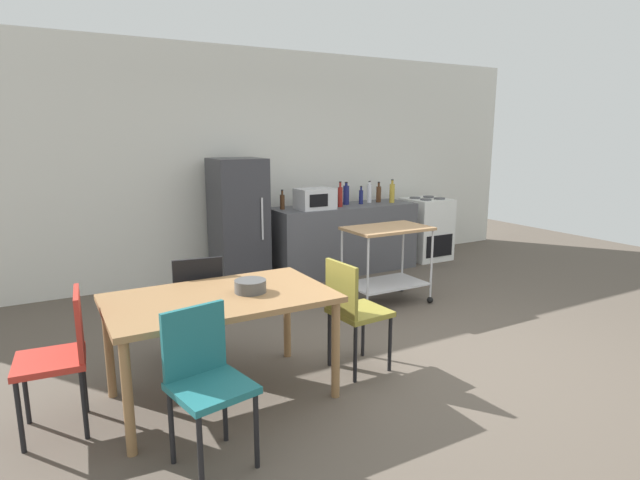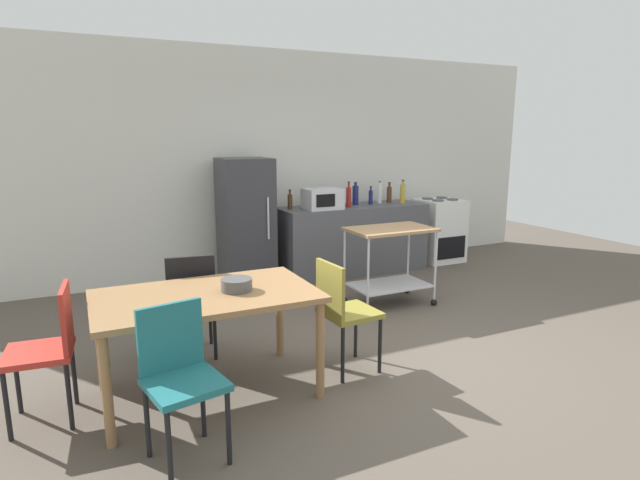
{
  "view_description": "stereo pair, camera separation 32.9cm",
  "coord_description": "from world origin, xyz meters",
  "px_view_note": "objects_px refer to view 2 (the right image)",
  "views": [
    {
      "loc": [
        -2.7,
        -3.14,
        1.83
      ],
      "look_at": [
        -0.26,
        1.2,
        0.8
      ],
      "focal_mm": 28.78,
      "sensor_mm": 36.0,
      "label": 1
    },
    {
      "loc": [
        -2.4,
        -3.29,
        1.83
      ],
      "look_at": [
        -0.26,
        1.2,
        0.8
      ],
      "focal_mm": 28.78,
      "sensor_mm": 36.0,
      "label": 2
    }
  ],
  "objects_px": {
    "bottle_hot_sauce": "(355,195)",
    "dining_table": "(207,304)",
    "refrigerator": "(246,222)",
    "bottle_soy_sauce": "(403,193)",
    "stove_oven": "(439,230)",
    "microwave": "(323,199)",
    "bottle_soda": "(349,197)",
    "kitchen_cart": "(390,253)",
    "chair_red": "(49,345)",
    "bottle_sparkling_water": "(380,194)",
    "bottle_sesame_oil": "(389,194)",
    "chair_black": "(191,298)",
    "fruit_bowl": "(237,285)",
    "bottle_vinegar": "(290,201)",
    "chair_teal": "(180,372)",
    "bottle_olive_oil": "(371,197)",
    "chair_olive": "(343,308)"
  },
  "relations": [
    {
      "from": "kitchen_cart",
      "to": "bottle_hot_sauce",
      "type": "xyz_separation_m",
      "value": [
        0.38,
        1.44,
        0.46
      ]
    },
    {
      "from": "bottle_soda",
      "to": "bottle_soy_sauce",
      "type": "distance_m",
      "value": 0.85
    },
    {
      "from": "bottle_vinegar",
      "to": "bottle_olive_oil",
      "type": "height_order",
      "value": "bottle_vinegar"
    },
    {
      "from": "bottle_soy_sauce",
      "to": "bottle_olive_oil",
      "type": "bearing_deg",
      "value": 168.22
    },
    {
      "from": "bottle_hot_sauce",
      "to": "dining_table",
      "type": "bearing_deg",
      "value": -135.76
    },
    {
      "from": "kitchen_cart",
      "to": "bottle_vinegar",
      "type": "distance_m",
      "value": 1.61
    },
    {
      "from": "chair_red",
      "to": "microwave",
      "type": "xyz_separation_m",
      "value": [
        3.04,
        2.29,
        0.51
      ]
    },
    {
      "from": "chair_teal",
      "to": "stove_oven",
      "type": "xyz_separation_m",
      "value": [
        4.31,
        3.16,
        -0.07
      ]
    },
    {
      "from": "refrigerator",
      "to": "bottle_soy_sauce",
      "type": "distance_m",
      "value": 2.2
    },
    {
      "from": "bottle_sparkling_water",
      "to": "chair_red",
      "type": "bearing_deg",
      "value": -148.28
    },
    {
      "from": "stove_oven",
      "to": "bottle_soda",
      "type": "height_order",
      "value": "bottle_soda"
    },
    {
      "from": "bottle_vinegar",
      "to": "bottle_soy_sauce",
      "type": "distance_m",
      "value": 1.61
    },
    {
      "from": "bottle_sparkling_water",
      "to": "stove_oven",
      "type": "bearing_deg",
      "value": -3.72
    },
    {
      "from": "stove_oven",
      "to": "bottle_hot_sauce",
      "type": "height_order",
      "value": "bottle_hot_sauce"
    },
    {
      "from": "chair_red",
      "to": "stove_oven",
      "type": "xyz_separation_m",
      "value": [
        4.99,
        2.41,
        -0.07
      ]
    },
    {
      "from": "chair_olive",
      "to": "kitchen_cart",
      "type": "height_order",
      "value": "chair_olive"
    },
    {
      "from": "chair_olive",
      "to": "dining_table",
      "type": "bearing_deg",
      "value": 80.41
    },
    {
      "from": "dining_table",
      "to": "bottle_olive_oil",
      "type": "bearing_deg",
      "value": 41.49
    },
    {
      "from": "microwave",
      "to": "chair_red",
      "type": "bearing_deg",
      "value": -143.02
    },
    {
      "from": "chair_teal",
      "to": "chair_black",
      "type": "xyz_separation_m",
      "value": [
        0.33,
        1.32,
        0.0
      ]
    },
    {
      "from": "bottle_sparkling_water",
      "to": "bottle_sesame_oil",
      "type": "height_order",
      "value": "bottle_sparkling_water"
    },
    {
      "from": "chair_black",
      "to": "refrigerator",
      "type": "xyz_separation_m",
      "value": [
        1.08,
        1.92,
        0.26
      ]
    },
    {
      "from": "kitchen_cart",
      "to": "bottle_soy_sauce",
      "type": "distance_m",
      "value": 1.72
    },
    {
      "from": "chair_teal",
      "to": "bottle_hot_sauce",
      "type": "bearing_deg",
      "value": 36.23
    },
    {
      "from": "bottle_soda",
      "to": "chair_olive",
      "type": "bearing_deg",
      "value": -119.48
    },
    {
      "from": "chair_olive",
      "to": "refrigerator",
      "type": "xyz_separation_m",
      "value": [
        0.08,
        2.68,
        0.26
      ]
    },
    {
      "from": "bottle_soda",
      "to": "bottle_olive_oil",
      "type": "height_order",
      "value": "bottle_soda"
    },
    {
      "from": "bottle_sesame_oil",
      "to": "fruit_bowl",
      "type": "xyz_separation_m",
      "value": [
        -2.94,
        -2.57,
        -0.22
      ]
    },
    {
      "from": "chair_black",
      "to": "fruit_bowl",
      "type": "bearing_deg",
      "value": 112.59
    },
    {
      "from": "microwave",
      "to": "bottle_sparkling_water",
      "type": "relative_size",
      "value": 1.54
    },
    {
      "from": "microwave",
      "to": "bottle_olive_oil",
      "type": "relative_size",
      "value": 1.88
    },
    {
      "from": "bottle_hot_sauce",
      "to": "microwave",
      "type": "bearing_deg",
      "value": -163.35
    },
    {
      "from": "chair_teal",
      "to": "chair_olive",
      "type": "height_order",
      "value": "same"
    },
    {
      "from": "kitchen_cart",
      "to": "microwave",
      "type": "xyz_separation_m",
      "value": [
        -0.19,
        1.27,
        0.46
      ]
    },
    {
      "from": "bottle_soda",
      "to": "bottle_sesame_oil",
      "type": "relative_size",
      "value": 1.17
    },
    {
      "from": "chair_teal",
      "to": "bottle_olive_oil",
      "type": "relative_size",
      "value": 3.63
    },
    {
      "from": "stove_oven",
      "to": "bottle_soy_sauce",
      "type": "xyz_separation_m",
      "value": [
        -0.72,
        -0.09,
        0.58
      ]
    },
    {
      "from": "stove_oven",
      "to": "bottle_hot_sauce",
      "type": "distance_m",
      "value": 1.5
    },
    {
      "from": "kitchen_cart",
      "to": "bottle_olive_oil",
      "type": "relative_size",
      "value": 3.71
    },
    {
      "from": "bottle_soy_sauce",
      "to": "bottle_soda",
      "type": "bearing_deg",
      "value": -179.29
    },
    {
      "from": "bottle_soy_sauce",
      "to": "kitchen_cart",
      "type": "bearing_deg",
      "value": -128.69
    },
    {
      "from": "refrigerator",
      "to": "fruit_bowl",
      "type": "height_order",
      "value": "refrigerator"
    },
    {
      "from": "microwave",
      "to": "bottle_soda",
      "type": "relative_size",
      "value": 1.39
    },
    {
      "from": "bottle_vinegar",
      "to": "bottle_soda",
      "type": "bearing_deg",
      "value": -12.29
    },
    {
      "from": "bottle_hot_sauce",
      "to": "kitchen_cart",
      "type": "bearing_deg",
      "value": -104.8
    },
    {
      "from": "chair_red",
      "to": "refrigerator",
      "type": "height_order",
      "value": "refrigerator"
    },
    {
      "from": "refrigerator",
      "to": "bottle_soda",
      "type": "bearing_deg",
      "value": -7.91
    },
    {
      "from": "stove_oven",
      "to": "bottle_sparkling_water",
      "type": "xyz_separation_m",
      "value": [
        -0.99,
        0.06,
        0.58
      ]
    },
    {
      "from": "chair_olive",
      "to": "fruit_bowl",
      "type": "xyz_separation_m",
      "value": [
        -0.81,
        0.07,
        0.28
      ]
    },
    {
      "from": "stove_oven",
      "to": "bottle_soda",
      "type": "bearing_deg",
      "value": -176.2
    }
  ]
}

